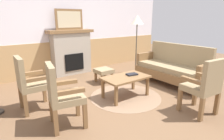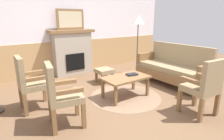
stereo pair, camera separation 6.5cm
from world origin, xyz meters
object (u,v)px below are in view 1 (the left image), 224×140
(coffee_table, at_px, (126,79))
(floor_lamp_by_couch, at_px, (137,23))
(fireplace, at_px, (71,52))
(book_on_table, at_px, (132,74))
(footstool, at_px, (104,72))
(armchair_front_left, at_px, (204,85))
(armchair_by_window_left, at_px, (61,93))
(framed_picture, at_px, (69,19))
(couch, at_px, (172,68))
(armchair_near_fireplace, at_px, (29,81))

(coffee_table, xyz_separation_m, floor_lamp_by_couch, (1.41, 1.19, 1.06))
(fireplace, bearing_deg, coffee_table, -85.93)
(book_on_table, bearing_deg, footstool, 92.20)
(coffee_table, bearing_deg, armchair_front_left, -67.38)
(coffee_table, height_order, book_on_table, book_on_table)
(book_on_table, relative_size, armchair_front_left, 0.23)
(book_on_table, distance_m, armchair_by_window_left, 1.68)
(framed_picture, bearing_deg, book_on_table, -81.41)
(book_on_table, relative_size, footstool, 0.57)
(fireplace, xyz_separation_m, footstool, (0.30, -1.24, -0.37))
(book_on_table, relative_size, floor_lamp_by_couch, 0.14)
(armchair_by_window_left, bearing_deg, coffee_table, 10.34)
(couch, bearing_deg, framed_picture, 124.52)
(footstool, xyz_separation_m, armchair_by_window_left, (-1.62, -1.29, 0.25))
(framed_picture, height_order, book_on_table, framed_picture)
(framed_picture, distance_m, armchair_by_window_left, 3.03)
(fireplace, relative_size, footstool, 3.25)
(framed_picture, height_order, footstool, framed_picture)
(fireplace, bearing_deg, book_on_table, -81.40)
(book_on_table, height_order, armchair_by_window_left, armchair_by_window_left)
(footstool, bearing_deg, armchair_by_window_left, -141.45)
(couch, bearing_deg, armchair_by_window_left, -176.16)
(armchair_near_fireplace, bearing_deg, framed_picture, 47.42)
(framed_picture, distance_m, armchair_front_left, 3.80)
(footstool, xyz_separation_m, floor_lamp_by_couch, (1.27, 0.17, 1.17))
(armchair_by_window_left, bearing_deg, floor_lamp_by_couch, 26.76)
(armchair_near_fireplace, bearing_deg, armchair_by_window_left, -73.20)
(armchair_near_fireplace, relative_size, floor_lamp_by_couch, 0.58)
(framed_picture, xyz_separation_m, armchair_by_window_left, (-1.31, -2.53, -1.02))
(fireplace, relative_size, armchair_by_window_left, 1.33)
(couch, height_order, coffee_table, couch)
(framed_picture, xyz_separation_m, floor_lamp_by_couch, (1.57, -1.07, -0.11))
(framed_picture, bearing_deg, footstool, -76.36)
(armchair_by_window_left, bearing_deg, armchair_near_fireplace, 106.80)
(couch, xyz_separation_m, armchair_by_window_left, (-2.92, -0.20, 0.14))
(armchair_front_left, bearing_deg, floor_lamp_by_couch, 71.24)
(couch, distance_m, floor_lamp_by_couch, 1.64)
(coffee_table, relative_size, armchair_near_fireplace, 0.98)
(framed_picture, distance_m, couch, 3.06)
(coffee_table, relative_size, armchair_front_left, 0.98)
(armchair_near_fireplace, height_order, armchair_front_left, same)
(coffee_table, bearing_deg, book_on_table, 4.09)
(fireplace, xyz_separation_m, couch, (1.60, -2.33, -0.26))
(coffee_table, bearing_deg, footstool, 82.17)
(coffee_table, bearing_deg, couch, -2.91)
(armchair_front_left, bearing_deg, coffee_table, 112.62)
(armchair_by_window_left, bearing_deg, framed_picture, 62.50)
(couch, height_order, book_on_table, couch)
(coffee_table, distance_m, armchair_near_fireplace, 1.82)
(fireplace, xyz_separation_m, armchair_near_fireplace, (-1.56, -1.70, -0.11))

